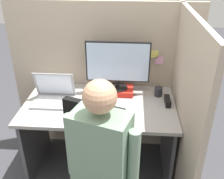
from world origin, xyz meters
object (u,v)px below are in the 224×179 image
at_px(stapler, 168,101).
at_px(coffee_mug, 158,92).
at_px(carrot_toy, 118,121).
at_px(person, 103,170).
at_px(monitor, 118,64).
at_px(office_chair, 99,179).
at_px(laptop, 54,96).
at_px(paper_box, 117,90).

height_order(stapler, coffee_mug, coffee_mug).
relative_size(carrot_toy, person, 0.12).
relative_size(monitor, office_chair, 0.55).
relative_size(stapler, carrot_toy, 0.99).
distance_m(laptop, carrot_toy, 0.67).
bearing_deg(laptop, paper_box, 20.32).
bearing_deg(carrot_toy, laptop, 152.73).
distance_m(stapler, office_chair, 0.92).
relative_size(paper_box, carrot_toy, 1.85).
bearing_deg(office_chair, laptop, 125.34).
bearing_deg(paper_box, laptop, -159.68).
relative_size(stapler, person, 0.12).
relative_size(office_chair, coffee_mug, 12.45).
bearing_deg(office_chair, stapler, 53.68).
distance_m(paper_box, carrot_toy, 0.51).
height_order(laptop, person, person).
height_order(paper_box, office_chair, office_chair).
xyz_separation_m(stapler, coffee_mug, (-0.07, 0.14, 0.02)).
bearing_deg(person, coffee_mug, 68.06).
bearing_deg(person, stapler, 61.26).
xyz_separation_m(laptop, person, (0.53, -0.84, -0.01)).
relative_size(laptop, person, 0.27).
bearing_deg(carrot_toy, coffee_mug, 53.93).
distance_m(carrot_toy, person, 0.54).
bearing_deg(monitor, office_chair, -94.81).
distance_m(paper_box, person, 1.04).
xyz_separation_m(monitor, person, (-0.03, -1.05, -0.25)).
relative_size(laptop, office_chair, 0.34).
height_order(stapler, person, person).
relative_size(office_chair, person, 0.78).
xyz_separation_m(monitor, stapler, (0.45, -0.17, -0.27)).
relative_size(paper_box, coffee_mug, 3.50).
bearing_deg(monitor, person, -91.40).
relative_size(laptop, stapler, 2.26).
bearing_deg(stapler, person, -118.74).
height_order(paper_box, stapler, stapler).
bearing_deg(stapler, paper_box, 159.36).
xyz_separation_m(monitor, carrot_toy, (0.03, -0.51, -0.27)).
distance_m(monitor, office_chair, 1.02).
bearing_deg(paper_box, stapler, -20.64).
distance_m(office_chair, person, 0.29).
bearing_deg(stapler, coffee_mug, 116.47).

